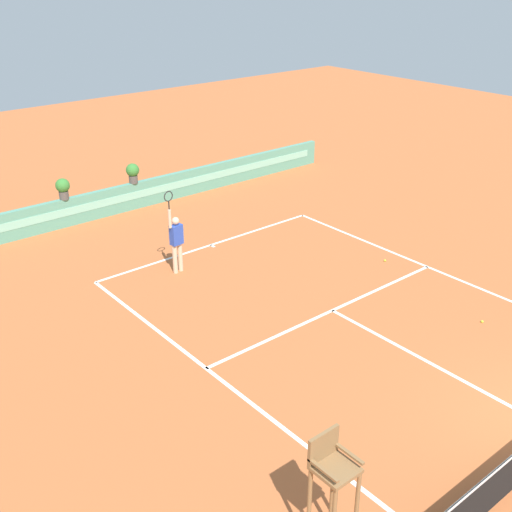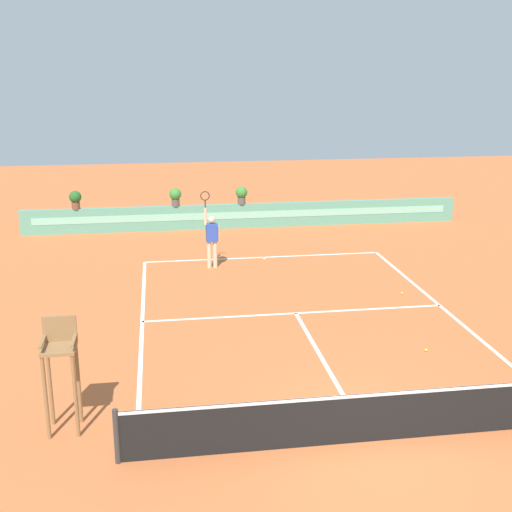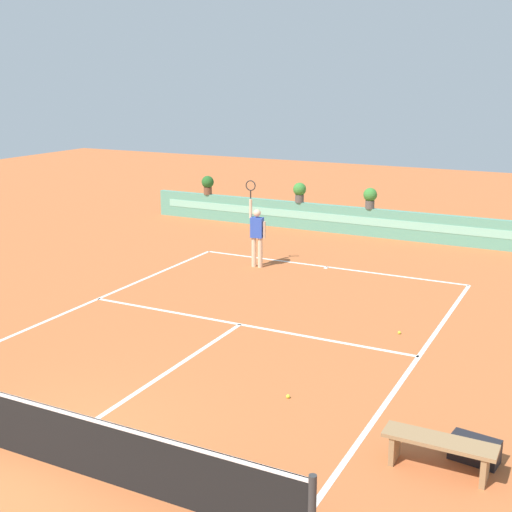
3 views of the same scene
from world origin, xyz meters
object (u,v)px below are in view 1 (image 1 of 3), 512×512
Objects in this scene: umpire_chair at (331,481)px; potted_plant_left at (63,187)px; tennis_ball_mid_court at (385,260)px; potted_plant_centre at (133,172)px; tennis_player at (176,239)px; tennis_ball_near_baseline at (482,321)px.

umpire_chair reaches higher than potted_plant_left.
umpire_chair is at bearing -144.92° from tennis_ball_mid_court.
umpire_chair is at bearing -99.52° from potted_plant_left.
tennis_ball_mid_court is at bearing 35.08° from umpire_chair.
umpire_chair is at bearing -109.06° from potted_plant_centre.
tennis_player is at bearing -107.27° from potted_plant_centre.
potted_plant_left is at bearing 112.72° from tennis_ball_near_baseline.
potted_plant_centre is at bearing 72.73° from tennis_player.
tennis_player reaches higher than umpire_chair.
tennis_ball_near_baseline is (7.93, 2.25, -1.31)m from umpire_chair.
tennis_ball_near_baseline and tennis_ball_mid_court have the same top height.
tennis_player reaches higher than potted_plant_centre.
umpire_chair is 10.31m from tennis_player.
potted_plant_left is (2.54, 15.13, 0.07)m from umpire_chair.
tennis_player is 5.71m from potted_plant_centre.
umpire_chair reaches higher than potted_plant_centre.
tennis_ball_near_baseline is at bearing -102.81° from tennis_ball_mid_court.
tennis_ball_near_baseline is 14.03m from potted_plant_left.
tennis_ball_near_baseline is at bearing 15.85° from umpire_chair.
umpire_chair is 2.96× the size of potted_plant_centre.
potted_plant_centre is at bearing 111.95° from tennis_ball_mid_court.
potted_plant_centre is at bearing 0.00° from potted_plant_left.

